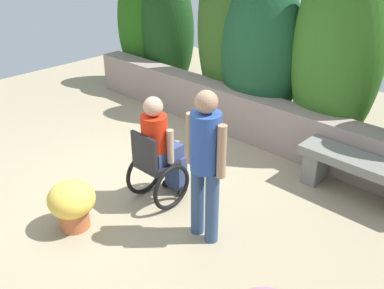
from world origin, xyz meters
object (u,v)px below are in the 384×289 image
object	(u,v)px
person_in_wheelchair	(159,153)
person_standing_companion	(205,159)
flower_pot_purple_near	(72,203)
stone_bench	(360,172)

from	to	relation	value
person_in_wheelchair	person_standing_companion	distance (m)	0.92
person_in_wheelchair	flower_pot_purple_near	xyz separation A→B (m)	(-0.28, -1.02, -0.31)
person_in_wheelchair	person_standing_companion	bearing A→B (deg)	-5.38
person_standing_companion	flower_pot_purple_near	bearing A→B (deg)	-129.56
person_in_wheelchair	person_standing_companion	xyz separation A→B (m)	(0.85, -0.15, 0.32)
stone_bench	person_in_wheelchair	size ratio (longest dim) A/B	1.12
flower_pot_purple_near	stone_bench	bearing A→B (deg)	53.56
flower_pot_purple_near	person_in_wheelchair	bearing A→B (deg)	74.73
person_in_wheelchair	flower_pot_purple_near	size ratio (longest dim) A/B	2.36
stone_bench	flower_pot_purple_near	distance (m)	3.34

